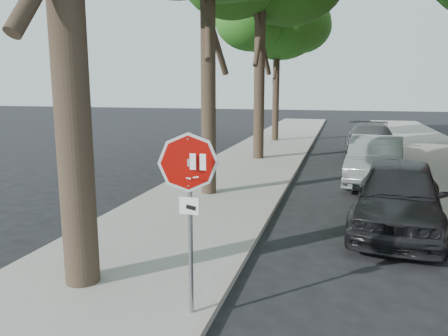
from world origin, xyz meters
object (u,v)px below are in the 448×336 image
Objects in this scene: stop_sign at (189,189)px; car_a at (398,195)px; tree_far at (277,19)px; car_c at (371,142)px; car_b at (375,160)px.

stop_sign reaches higher than car_a.
tree_far is 9.84m from car_c.
stop_sign is 0.47× the size of car_c.
stop_sign reaches higher than car_b.
stop_sign reaches higher than car_c.
tree_far reaches higher than car_c.
car_a is at bearing -71.61° from tree_far.
car_a reaches higher than car_b.
car_b is at bearing -93.07° from car_c.
car_a is (3.30, 5.13, -1.12)m from stop_sign.
car_b is at bearing 73.19° from stop_sign.
car_c is (5.32, -5.25, -6.41)m from tree_far.
car_b is at bearing -64.52° from tree_far.
stop_sign is 0.53× the size of car_a.
tree_far is at bearing 95.46° from stop_sign.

